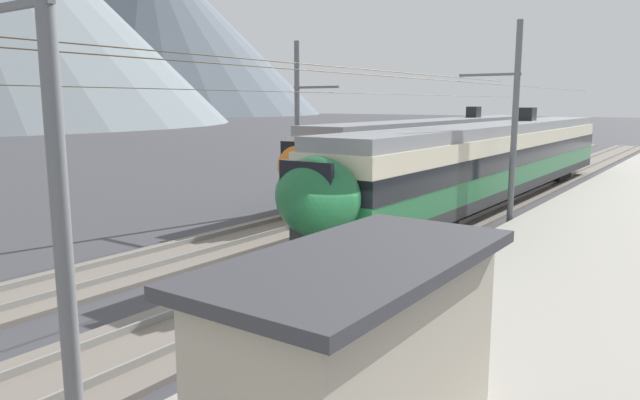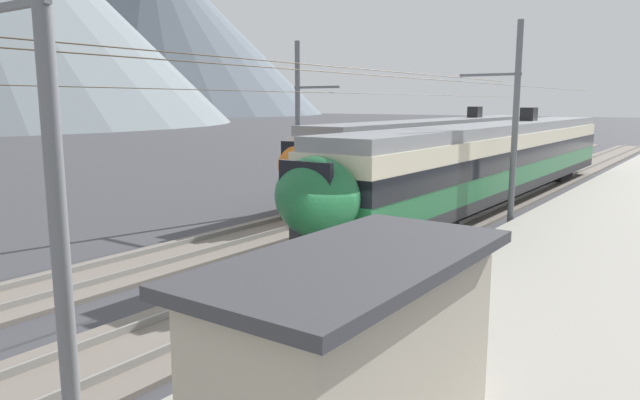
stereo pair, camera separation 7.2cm
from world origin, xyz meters
The scene contains 14 objects.
ground_plane centered at (0.00, 0.00, 0.00)m, with size 400.00×400.00×0.00m, color #424247.
platform_slab centered at (0.00, -3.98, 0.17)m, with size 120.00×6.36×0.34m, color #A39E93.
track_near centered at (0.00, 1.58, 0.07)m, with size 120.00×3.00×0.28m.
track_far centered at (0.00, 6.47, 0.07)m, with size 120.00×3.00×0.28m.
train_near_platform centered at (15.23, 1.58, 2.23)m, with size 30.45×2.85×4.27m.
train_far_track centered at (20.49, 6.47, 2.23)m, with size 28.80×2.87×4.27m.
catenary_mast_west centered at (-7.93, -0.39, 3.79)m, with size 47.04×2.46×7.03m.
catenary_mast_mid centered at (10.88, -0.41, 4.13)m, with size 47.04×2.46×7.89m.
catenary_mast_far_side centered at (8.99, 8.36, 3.91)m, with size 47.04×2.36×7.49m.
platform_sign centered at (-2.81, -1.86, 1.82)m, with size 0.70×0.08×2.02m.
potted_plant_platform_edge centered at (-3.85, -1.52, 0.78)m, with size 0.57×0.57×0.82m.
potted_plant_by_shelter centered at (-3.28, -2.64, 0.70)m, with size 0.46×0.46×0.66m.
platform_shelter centered at (-6.05, -3.95, 1.69)m, with size 4.74×2.27×2.66m.
mountain_right_ridge centered at (146.10, 188.09, 34.20)m, with size 137.53×137.53×68.41m, color slate.
Camera 2 is at (-12.00, -7.60, 4.83)m, focal length 32.91 mm.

